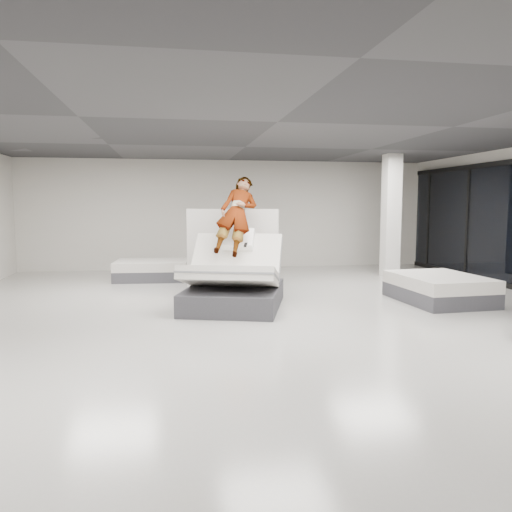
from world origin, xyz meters
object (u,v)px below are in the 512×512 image
Objects in this scene: remote at (246,245)px; divider_panel at (232,252)px; hero_bed at (234,284)px; person at (237,231)px; flat_bed_left_far at (152,270)px; column at (391,216)px; flat_bed_right_far at (439,289)px.

divider_panel reaches higher than remote.
hero_bed is 1.45× the size of person.
flat_bed_left_far is 0.59× the size of column.
remote is at bearing -61.56° from divider_panel.
flat_bed_right_far is 1.07× the size of flat_bed_left_far.
hero_bed is at bearing -90.00° from person.
column is (6.19, -0.50, 1.35)m from flat_bed_left_far.
column reaches higher than person.
divider_panel is (0.11, 1.27, 0.46)m from hero_bed.
flat_bed_right_far is at bearing 4.68° from divider_panel.
divider_panel is 3.11m from flat_bed_left_far.
divider_panel is at bearing 110.67° from remote.
person is at bearing 173.29° from flat_bed_right_far.
person reaches higher than hero_bed.
flat_bed_right_far is at bearing 10.11° from person.
flat_bed_left_far is at bearing 113.68° from hero_bed.
flat_bed_left_far is at bearing 132.60° from remote.
person is at bearing 122.15° from remote.
hero_bed is 1.31× the size of divider_panel.
remote is at bearing -57.85° from person.
remote is at bearing 179.03° from flat_bed_right_far.
flat_bed_left_far is (-1.74, 3.43, -1.16)m from person.
column is at bearing 35.57° from hero_bed.
hero_bed is 0.76m from remote.
remote is 5.49m from column.
divider_panel is (-0.09, 1.36, -0.27)m from remote.
column is (0.51, 3.40, 1.34)m from flat_bed_right_far.
person is 5.34m from column.
flat_bed_right_far is 0.63× the size of column.
person is 12.87× the size of remote.
person reaches higher than remote.
hero_bed is at bearing 177.94° from flat_bed_right_far.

